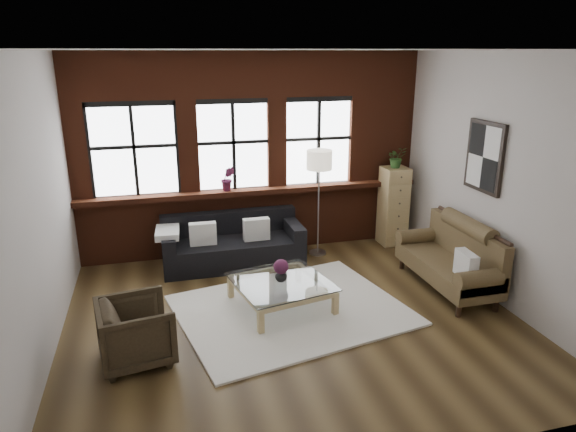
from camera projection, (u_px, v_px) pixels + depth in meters
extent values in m
plane|color=#3C2B16|center=(293.00, 318.00, 6.42)|extent=(5.50, 5.50, 0.00)
plane|color=white|center=(293.00, 50.00, 5.44)|extent=(5.50, 5.50, 0.00)
plane|color=#BDB6B0|center=(252.00, 155.00, 8.23)|extent=(5.50, 0.00, 5.50)
plane|color=#BDB6B0|center=(387.00, 286.00, 3.63)|extent=(5.50, 0.00, 5.50)
plane|color=#BDB6B0|center=(35.00, 213.00, 5.26)|extent=(0.00, 5.00, 5.00)
plane|color=#BDB6B0|center=(499.00, 180.00, 6.60)|extent=(0.00, 5.00, 5.00)
cube|color=#592615|center=(254.00, 191.00, 8.26)|extent=(5.50, 0.30, 0.08)
cube|color=white|center=(291.00, 310.00, 6.59)|extent=(3.14, 2.67, 0.03)
cube|color=silver|center=(203.00, 234.00, 7.68)|extent=(0.40, 0.15, 0.34)
cube|color=silver|center=(256.00, 229.00, 7.88)|extent=(0.40, 0.15, 0.34)
cube|color=silver|center=(466.00, 265.00, 6.53)|extent=(0.17, 0.39, 0.34)
imported|color=black|center=(136.00, 332.00, 5.45)|extent=(0.87, 0.85, 0.69)
imported|color=#B2B2B2|center=(281.00, 275.00, 6.56)|extent=(0.16, 0.16, 0.16)
sphere|color=#5B1F42|center=(281.00, 267.00, 6.52)|extent=(0.19, 0.19, 0.19)
cube|color=tan|center=(393.00, 206.00, 8.73)|extent=(0.41, 0.41, 1.34)
imported|color=#2D5923|center=(396.00, 157.00, 8.47)|extent=(0.32, 0.27, 0.35)
imported|color=#5B1F42|center=(228.00, 179.00, 8.06)|extent=(0.24, 0.20, 0.39)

